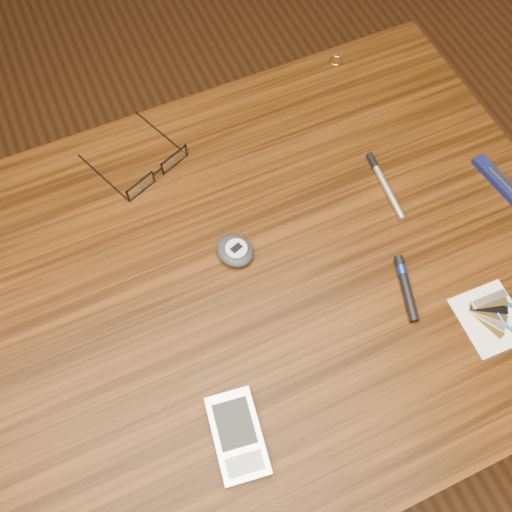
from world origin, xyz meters
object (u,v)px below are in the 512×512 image
(pda_phone, at_px, (237,436))
(silver_pen, at_px, (383,180))
(eyeglasses, at_px, (155,171))
(notepad_keys, at_px, (502,317))
(desk, at_px, (239,309))
(pedometer, at_px, (235,250))
(pocket_knife, at_px, (497,179))

(pda_phone, bearing_deg, silver_pen, 36.03)
(eyeglasses, bearing_deg, silver_pen, -26.27)
(eyeglasses, relative_size, notepad_keys, 1.57)
(desk, xyz_separation_m, pda_phone, (-0.08, -0.19, 0.11))
(silver_pen, bearing_deg, pedometer, -175.27)
(silver_pen, bearing_deg, notepad_keys, -81.91)
(pedometer, xyz_separation_m, notepad_keys, (0.29, -0.24, -0.01))
(eyeglasses, distance_m, notepad_keys, 0.55)
(eyeglasses, xyz_separation_m, silver_pen, (0.32, -0.16, -0.01))
(pda_phone, xyz_separation_m, silver_pen, (0.35, 0.26, -0.00))
(eyeglasses, height_order, notepad_keys, eyeglasses)
(desk, height_order, eyeglasses, eyeglasses)
(desk, distance_m, eyeglasses, 0.25)
(notepad_keys, distance_m, pocket_knife, 0.23)
(notepad_keys, distance_m, silver_pen, 0.26)
(desk, xyz_separation_m, pedometer, (0.02, 0.04, 0.11))
(pedometer, bearing_deg, silver_pen, 4.73)
(pedometer, bearing_deg, eyeglasses, 108.44)
(silver_pen, bearing_deg, pocket_knife, -23.24)
(eyeglasses, bearing_deg, pocket_knife, -25.26)
(desk, bearing_deg, pedometer, 70.25)
(silver_pen, bearing_deg, pda_phone, -143.97)
(pedometer, relative_size, notepad_keys, 0.68)
(desk, height_order, notepad_keys, notepad_keys)
(eyeglasses, xyz_separation_m, pda_phone, (-0.04, -0.41, -0.00))
(desk, distance_m, notepad_keys, 0.38)
(notepad_keys, height_order, silver_pen, notepad_keys)
(notepad_keys, bearing_deg, pda_phone, 179.45)
(pda_phone, relative_size, notepad_keys, 1.13)
(eyeglasses, bearing_deg, desk, -78.94)
(pda_phone, xyz_separation_m, notepad_keys, (0.39, -0.00, -0.00))
(eyeglasses, distance_m, pda_phone, 0.42)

